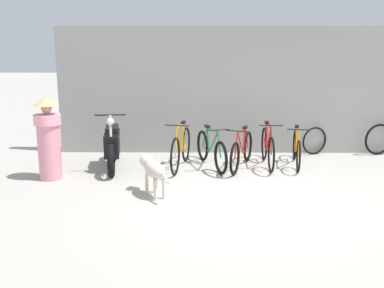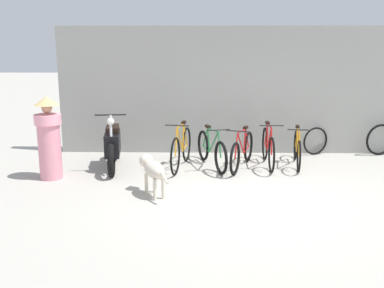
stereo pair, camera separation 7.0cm
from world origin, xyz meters
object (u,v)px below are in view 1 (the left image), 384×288
(stray_dog, at_px, (153,169))
(bicycle_2, at_px, (242,151))
(bicycle_1, at_px, (211,150))
(person_in_robes, at_px, (48,137))
(bicycle_4, at_px, (297,149))
(bicycle_0, at_px, (181,149))
(spare_tire_right, at_px, (379,139))
(spare_tire_left, at_px, (314,141))
(bicycle_3, at_px, (268,148))
(motorcycle, at_px, (112,146))

(stray_dog, bearing_deg, bicycle_2, -72.64)
(bicycle_1, distance_m, person_in_robes, 3.10)
(bicycle_1, height_order, bicycle_4, bicycle_1)
(bicycle_0, relative_size, stray_dog, 1.88)
(bicycle_2, relative_size, spare_tire_right, 2.33)
(spare_tire_left, bearing_deg, person_in_robes, -160.55)
(stray_dog, bearing_deg, bicycle_4, -84.74)
(bicycle_4, distance_m, spare_tire_right, 2.20)
(bicycle_2, bearing_deg, person_in_robes, -58.32)
(bicycle_2, height_order, spare_tire_left, bicycle_2)
(bicycle_1, height_order, stray_dog, bicycle_1)
(person_in_robes, height_order, spare_tire_right, person_in_robes)
(bicycle_1, relative_size, bicycle_3, 0.99)
(bicycle_3, height_order, bicycle_4, bicycle_3)
(bicycle_2, relative_size, stray_dog, 1.77)
(bicycle_0, xyz_separation_m, bicycle_2, (1.21, 0.01, -0.05))
(bicycle_1, xyz_separation_m, bicycle_4, (1.73, 0.13, -0.00))
(bicycle_3, bearing_deg, spare_tire_right, 110.22)
(bicycle_1, relative_size, stray_dog, 1.80)
(bicycle_0, height_order, spare_tire_right, bicycle_0)
(bicycle_0, distance_m, spare_tire_left, 3.12)
(bicycle_3, xyz_separation_m, motorcycle, (-3.09, -0.22, 0.08))
(stray_dog, bearing_deg, bicycle_0, -42.20)
(bicycle_2, xyz_separation_m, motorcycle, (-2.56, -0.07, 0.11))
(bicycle_1, xyz_separation_m, spare_tire_right, (3.74, 1.03, 0.01))
(bicycle_0, distance_m, spare_tire_right, 4.47)
(motorcycle, xyz_separation_m, spare_tire_left, (4.28, 1.16, -0.14))
(bicycle_2, bearing_deg, bicycle_0, -70.19)
(spare_tire_right, bearing_deg, motorcycle, -168.64)
(bicycle_4, xyz_separation_m, spare_tire_right, (2.01, 0.90, 0.01))
(motorcycle, bearing_deg, spare_tire_right, 93.44)
(bicycle_1, xyz_separation_m, person_in_robes, (-2.96, -0.83, 0.44))
(bicycle_0, xyz_separation_m, person_in_robes, (-2.36, -0.77, 0.40))
(bicycle_4, bearing_deg, spare_tire_left, 154.93)
(bicycle_3, bearing_deg, motorcycle, -85.24)
(motorcycle, xyz_separation_m, stray_dog, (0.95, -1.60, -0.02))
(bicycle_2, relative_size, motorcycle, 0.89)
(bicycle_1, distance_m, bicycle_4, 1.74)
(person_in_robes, bearing_deg, bicycle_3, -136.39)
(bicycle_4, distance_m, stray_dog, 3.29)
(stray_dog, xyz_separation_m, person_in_robes, (-1.96, 0.88, 0.35))
(bicycle_2, xyz_separation_m, person_in_robes, (-3.57, -0.78, 0.44))
(bicycle_3, bearing_deg, stray_dog, -48.98)
(bicycle_3, distance_m, person_in_robes, 4.23)
(bicycle_1, distance_m, motorcycle, 1.96)
(motorcycle, xyz_separation_m, spare_tire_right, (5.69, 1.14, -0.10))
(person_in_robes, xyz_separation_m, spare_tire_left, (5.28, 1.87, -0.47))
(bicycle_0, height_order, spare_tire_left, bicycle_0)
(person_in_robes, relative_size, spare_tire_right, 2.16)
(stray_dog, height_order, spare_tire_right, spare_tire_right)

